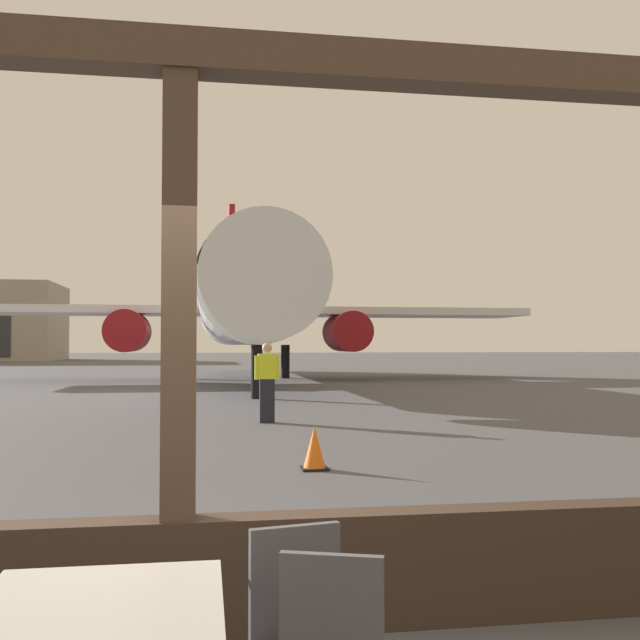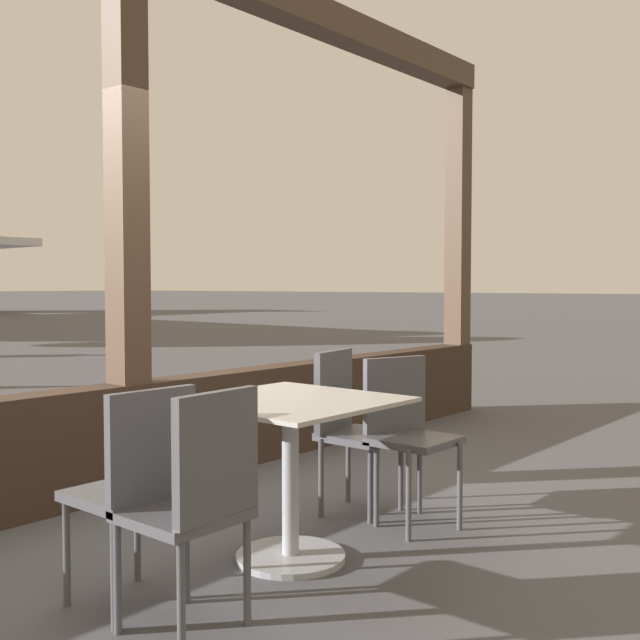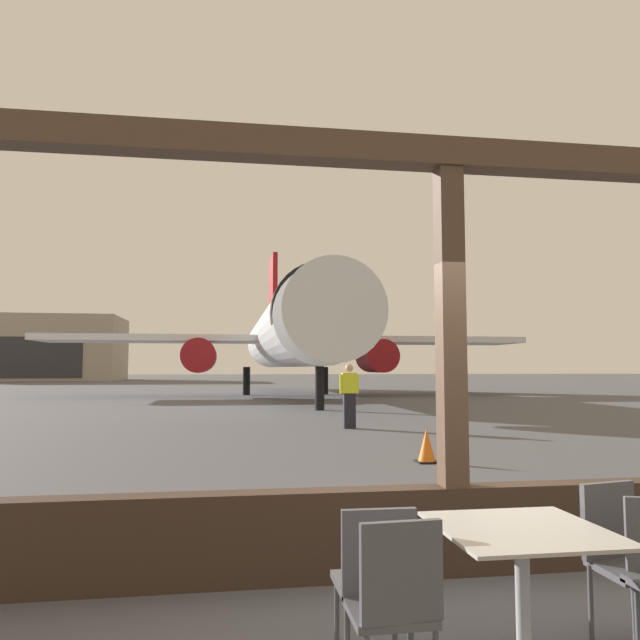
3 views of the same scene
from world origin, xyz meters
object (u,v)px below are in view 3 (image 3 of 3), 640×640
Objects in this scene: cafe_chair_window_right at (395,598)px; ground_crew_worker at (349,395)px; dining_table at (523,581)px; distant_hangar at (28,348)px; cafe_chair_window_left at (621,549)px; airplane at (290,334)px; traffic_cone at (427,446)px; cafe_chair_aisle_right at (375,573)px.

ground_crew_worker reaches higher than cafe_chair_window_right.
distant_hangar reaches higher than dining_table.
cafe_chair_window_left is at bearing -94.15° from ground_crew_worker.
airplane is at bearing 85.03° from cafe_chair_window_right.
cafe_chair_window_right is 0.03× the size of airplane.
ground_crew_worker is at bearing -90.83° from airplane.
traffic_cone is (-0.12, -24.44, -3.32)m from airplane.
ground_crew_worker is at bearing 79.37° from cafe_chair_window_right.
traffic_cone is (1.85, 7.01, -0.20)m from dining_table.
cafe_chair_aisle_right is at bearing -173.94° from cafe_chair_window_left.
traffic_cone is (0.14, -5.99, -0.62)m from ground_crew_worker.
cafe_chair_window_right is 0.04× the size of distant_hangar.
distant_hangar reaches higher than cafe_chair_window_right.
airplane is 17.45× the size of ground_crew_worker.
traffic_cone is at bearing 69.11° from cafe_chair_aisle_right.
traffic_cone is 0.03× the size of distant_hangar.
airplane reaches higher than cafe_chair_aisle_right.
cafe_chair_window_left is at bearing -70.61° from distant_hangar.
distant_hangar reaches higher than ground_crew_worker.
cafe_chair_aisle_right is (-0.80, 0.09, 0.05)m from dining_table.
distant_hangar is (-29.14, 67.44, 3.27)m from ground_crew_worker.
cafe_chair_window_right is at bearing -71.73° from distant_hangar.
distant_hangar is (-26.65, 80.70, 3.63)m from cafe_chair_window_right.
dining_table is 13.12m from ground_crew_worker.
ground_crew_worker is (-0.27, -18.46, -2.70)m from airplane.
cafe_chair_window_left reaches higher than cafe_chair_window_right.
cafe_chair_aisle_right is at bearing 91.21° from cafe_chair_window_right.
dining_table is at bearing -6.81° from cafe_chair_aisle_right.
cafe_chair_aisle_right is 1.52× the size of traffic_cone.
dining_table is at bearing -161.36° from cafe_chair_window_left.
cafe_chair_window_left is at bearing 18.57° from cafe_chair_window_right.
cafe_chair_window_right is at bearing -109.89° from traffic_cone.
distant_hangar is at bearing 113.37° from ground_crew_worker.
distant_hangar reaches higher than cafe_chair_aisle_right.
cafe_chair_window_right reaches higher than traffic_cone.
cafe_chair_window_right reaches higher than cafe_chair_aisle_right.
cafe_chair_window_left is at bearing -99.00° from traffic_cone.
cafe_chair_aisle_right is 13.15m from ground_crew_worker.
cafe_chair_window_left is (0.78, 0.26, 0.06)m from dining_table.
dining_table reaches higher than traffic_cone.
cafe_chair_window_right is at bearing -161.51° from dining_table.
cafe_chair_window_left is at bearing 6.06° from cafe_chair_aisle_right.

